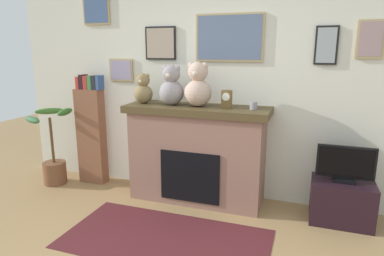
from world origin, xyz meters
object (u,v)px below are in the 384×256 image
object	(u,v)px
teddy_bear_brown	(143,90)
teddy_bear_grey	(198,87)
fireplace	(197,153)
television	(345,165)
candle_jar	(254,106)
potted_plant	(53,158)
bookshelf	(91,132)
tv_stand	(341,202)
mantel_clock	(227,99)
teddy_bear_tan	(171,87)

from	to	relation	value
teddy_bear_brown	teddy_bear_grey	distance (m)	0.67
fireplace	teddy_bear_grey	bearing A→B (deg)	-57.03
television	candle_jar	world-z (taller)	candle_jar
potted_plant	teddy_bear_brown	world-z (taller)	teddy_bear_brown
bookshelf	tv_stand	size ratio (longest dim) A/B	2.37
potted_plant	candle_jar	size ratio (longest dim) A/B	12.26
television	mantel_clock	bearing A→B (deg)	178.90
candle_jar	teddy_bear_tan	bearing A→B (deg)	-179.96
bookshelf	potted_plant	distance (m)	0.60
candle_jar	teddy_bear_tan	world-z (taller)	teddy_bear_tan
teddy_bear_brown	television	bearing A→B (deg)	-0.63
potted_plant	teddy_bear_brown	size ratio (longest dim) A/B	2.87
potted_plant	teddy_bear_tan	xyz separation A→B (m)	(1.62, 0.15, 0.96)
mantel_clock	potted_plant	bearing A→B (deg)	-176.15
candle_jar	teddy_bear_brown	bearing A→B (deg)	-179.98
bookshelf	mantel_clock	world-z (taller)	bookshelf
television	mantel_clock	distance (m)	1.36
tv_stand	teddy_bear_brown	world-z (taller)	teddy_bear_brown
bookshelf	teddy_bear_grey	xyz separation A→B (m)	(1.48, -0.08, 0.65)
television	teddy_bear_grey	distance (m)	1.71
candle_jar	teddy_bear_brown	xyz separation A→B (m)	(-1.29, -0.00, 0.12)
teddy_bear_tan	fireplace	bearing A→B (deg)	3.48
television	teddy_bear_grey	size ratio (longest dim) A/B	1.12
mantel_clock	teddy_bear_brown	world-z (taller)	teddy_bear_brown
teddy_bear_brown	potted_plant	bearing A→B (deg)	-173.12
potted_plant	tv_stand	bearing A→B (deg)	2.13
bookshelf	teddy_bear_brown	size ratio (longest dim) A/B	4.07
television	candle_jar	bearing A→B (deg)	178.49
fireplace	candle_jar	distance (m)	0.86
fireplace	potted_plant	distance (m)	1.94
potted_plant	tv_stand	size ratio (longest dim) A/B	1.67
potted_plant	bookshelf	bearing A→B (deg)	27.20
bookshelf	potted_plant	size ratio (longest dim) A/B	1.42
fireplace	potted_plant	xyz separation A→B (m)	(-1.92, -0.17, -0.21)
bookshelf	potted_plant	xyz separation A→B (m)	(-0.45, -0.23, -0.33)
tv_stand	television	bearing A→B (deg)	-90.00
potted_plant	teddy_bear_tan	size ratio (longest dim) A/B	2.23
teddy_bear_tan	tv_stand	bearing A→B (deg)	-0.70
mantel_clock	teddy_bear_tan	bearing A→B (deg)	179.95
potted_plant	mantel_clock	bearing A→B (deg)	3.85
fireplace	tv_stand	world-z (taller)	fireplace
bookshelf	television	xyz separation A→B (m)	(3.04, -0.10, -0.07)
bookshelf	potted_plant	world-z (taller)	bookshelf
teddy_bear_grey	bookshelf	bearing A→B (deg)	177.02
tv_stand	television	distance (m)	0.40
bookshelf	tv_stand	world-z (taller)	bookshelf
tv_stand	teddy_bear_tan	bearing A→B (deg)	179.30
tv_stand	teddy_bear_grey	size ratio (longest dim) A/B	1.23
fireplace	candle_jar	size ratio (longest dim) A/B	19.85
tv_stand	candle_jar	distance (m)	1.32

